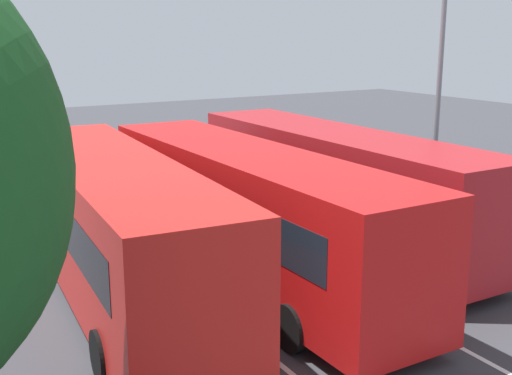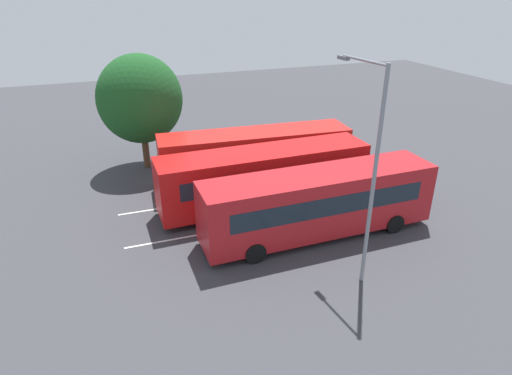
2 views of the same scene
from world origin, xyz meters
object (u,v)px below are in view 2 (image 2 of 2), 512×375
object	(u,v)px
bus_far_left	(319,202)
bus_center_left	(265,176)
bus_center_right	(256,155)
depot_tree	(140,99)
pedestrian	(430,182)
street_lamp	(371,165)

from	to	relation	value
bus_far_left	bus_center_left	world-z (taller)	same
bus_center_left	bus_center_right	world-z (taller)	same
bus_center_left	depot_tree	bearing A→B (deg)	123.36
bus_far_left	bus_center_right	xyz separation A→B (m)	(-0.66, 6.89, 0.00)
bus_center_left	depot_tree	world-z (taller)	depot_tree
bus_center_left	pedestrian	world-z (taller)	bus_center_left
bus_center_right	pedestrian	world-z (taller)	bus_center_right
street_lamp	bus_far_left	bearing A→B (deg)	-5.35
street_lamp	depot_tree	size ratio (longest dim) A/B	1.20
bus_center_right	street_lamp	bearing A→B (deg)	-81.59
bus_far_left	pedestrian	xyz separation A→B (m)	(7.74, 1.24, -0.71)
bus_center_left	pedestrian	size ratio (longest dim) A/B	6.35
bus_far_left	street_lamp	distance (m)	4.93
bus_center_right	pedestrian	bearing A→B (deg)	-29.10
bus_center_right	bus_center_left	bearing A→B (deg)	-97.00
bus_far_left	pedestrian	bearing A→B (deg)	9.10
pedestrian	depot_tree	distance (m)	18.18
bus_center_right	street_lamp	distance (m)	11.08
bus_far_left	depot_tree	bearing A→B (deg)	119.38
bus_center_left	pedestrian	xyz separation A→B (m)	(9.07, -2.47, -0.71)
bus_far_left	street_lamp	world-z (taller)	street_lamp
bus_center_right	street_lamp	xyz separation A→B (m)	(0.66, -10.55, 3.29)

